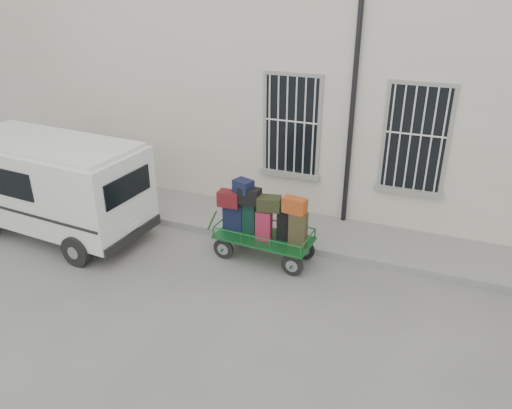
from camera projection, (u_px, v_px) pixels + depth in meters
The scene contains 5 objects.
ground at pixel (260, 282), 9.56m from camera, with size 80.00×80.00×0.00m, color #62625E.
building at pixel (337, 74), 12.91m from camera, with size 24.00×5.15×6.00m.
sidewalk at pixel (295, 229), 11.38m from camera, with size 24.00×1.70×0.15m, color gray.
luggage_cart at pixel (262, 221), 10.01m from camera, with size 2.34×1.01×1.66m.
van at pixel (52, 181), 10.88m from camera, with size 4.45×2.23×2.18m.
Camera 1 is at (2.91, -7.48, 5.40)m, focal length 35.00 mm.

